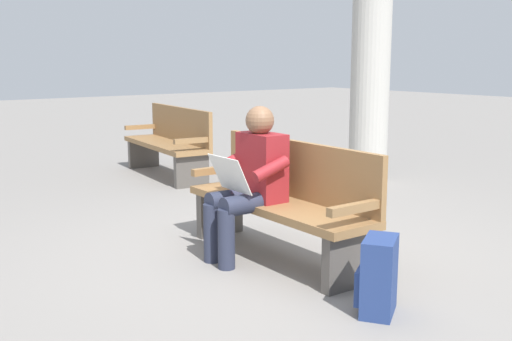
# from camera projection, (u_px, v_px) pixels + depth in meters

# --- Properties ---
(ground_plane) EXTENTS (40.00, 40.00, 0.00)m
(ground_plane) POSITION_uv_depth(u_px,v_px,m) (276.00, 258.00, 4.82)
(ground_plane) COLOR gray
(bench_near) EXTENTS (1.81, 0.51, 0.90)m
(bench_near) POSITION_uv_depth(u_px,v_px,m) (283.00, 199.00, 4.78)
(bench_near) COLOR olive
(bench_near) RESTS_ON ground
(person_seated) EXTENTS (0.58, 0.58, 1.18)m
(person_seated) POSITION_uv_depth(u_px,v_px,m) (250.00, 179.00, 4.71)
(person_seated) COLOR maroon
(person_seated) RESTS_ON ground
(backpack) EXTENTS (0.33, 0.36, 0.48)m
(backpack) POSITION_uv_depth(u_px,v_px,m) (378.00, 277.00, 3.74)
(backpack) COLOR navy
(backpack) RESTS_ON ground
(bench_far) EXTENTS (1.84, 0.67, 0.90)m
(bench_far) POSITION_uv_depth(u_px,v_px,m) (170.00, 141.00, 8.09)
(bench_far) COLOR olive
(bench_far) RESTS_ON ground
(support_pillar) EXTENTS (0.48, 0.48, 4.14)m
(support_pillar) POSITION_uv_depth(u_px,v_px,m) (372.00, 13.00, 7.49)
(support_pillar) COLOR #B2AFA8
(support_pillar) RESTS_ON ground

